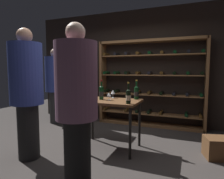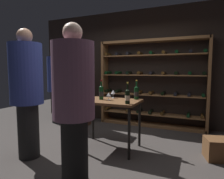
{
  "view_description": "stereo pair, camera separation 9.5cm",
  "coord_description": "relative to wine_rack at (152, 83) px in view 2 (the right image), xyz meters",
  "views": [
    {
      "loc": [
        1.3,
        -3.0,
        1.35
      ],
      "look_at": [
        -0.0,
        0.22,
        1.01
      ],
      "focal_mm": 31.6,
      "sensor_mm": 36.0,
      "label": 1
    },
    {
      "loc": [
        1.38,
        -2.96,
        1.35
      ],
      "look_at": [
        -0.0,
        0.22,
        1.01
      ],
      "focal_mm": 31.6,
      "sensor_mm": 36.0,
      "label": 2
    }
  ],
  "objects": [
    {
      "name": "ground_plane",
      "position": [
        -0.38,
        -1.74,
        -1.04
      ],
      "size": [
        9.89,
        9.89,
        0.0
      ],
      "primitive_type": "plane",
      "color": "#383330"
    },
    {
      "name": "back_wall",
      "position": [
        -0.38,
        0.21,
        0.38
      ],
      "size": [
        5.67,
        0.1,
        2.85
      ],
      "primitive_type": "cube",
      "color": "black",
      "rests_on": "ground"
    },
    {
      "name": "wine_rack",
      "position": [
        0.0,
        0.0,
        0.0
      ],
      "size": [
        2.54,
        0.32,
        2.08
      ],
      "color": "brown",
      "rests_on": "ground"
    },
    {
      "name": "tasting_table",
      "position": [
        -0.38,
        -1.66,
        -0.29
      ],
      "size": [
        1.04,
        0.68,
        0.85
      ],
      "color": "brown",
      "rests_on": "ground"
    },
    {
      "name": "person_guest_khaki",
      "position": [
        -2.3,
        -0.61,
        -0.0
      ],
      "size": [
        0.5,
        0.5,
        1.9
      ],
      "rotation": [
        0.0,
        0.0,
        3.08
      ],
      "color": "#2B2B2B",
      "rests_on": "ground"
    },
    {
      "name": "person_bystander_dark_jacket",
      "position": [
        -0.28,
        -2.84,
        -0.01
      ],
      "size": [
        0.48,
        0.48,
        1.88
      ],
      "rotation": [
        0.0,
        0.0,
        -2.68
      ],
      "color": "black",
      "rests_on": "ground"
    },
    {
      "name": "person_guest_blue_shirt",
      "position": [
        -1.37,
        -2.48,
        0.04
      ],
      "size": [
        0.48,
        0.48,
        1.97
      ],
      "rotation": [
        0.0,
        0.0,
        -0.78
      ],
      "color": "black",
      "rests_on": "ground"
    },
    {
      "name": "wine_crate",
      "position": [
        1.39,
        -1.39,
        -0.88
      ],
      "size": [
        0.55,
        0.45,
        0.32
      ],
      "primitive_type": "cube",
      "rotation": [
        0.0,
        0.0,
        0.26
      ],
      "color": "brown",
      "rests_on": "ground"
    },
    {
      "name": "display_cabinet",
      "position": [
        -1.63,
        -0.63,
        -0.22
      ],
      "size": [
        0.44,
        0.36,
        1.65
      ],
      "primitive_type": "cube",
      "color": "#4C2D1E",
      "rests_on": "ground"
    },
    {
      "name": "wine_bottle_black_capsule",
      "position": [
        -0.53,
        -1.64,
        -0.07
      ],
      "size": [
        0.08,
        0.08,
        0.34
      ],
      "color": "black",
      "rests_on": "tasting_table"
    },
    {
      "name": "wine_bottle_gold_foil",
      "position": [
        0.04,
        -1.89,
        -0.08
      ],
      "size": [
        0.08,
        0.08,
        0.33
      ],
      "color": "black",
      "rests_on": "tasting_table"
    },
    {
      "name": "wine_bottle_green_slim",
      "position": [
        0.04,
        -1.39,
        -0.08
      ],
      "size": [
        0.08,
        0.08,
        0.34
      ],
      "color": "black",
      "rests_on": "tasting_table"
    },
    {
      "name": "wine_glass_stemmed_left",
      "position": [
        -0.38,
        -1.66,
        -0.11
      ],
      "size": [
        0.08,
        0.08,
        0.13
      ],
      "color": "silver",
      "rests_on": "tasting_table"
    },
    {
      "name": "wine_glass_stemmed_center",
      "position": [
        -0.41,
        -1.39,
        -0.09
      ],
      "size": [
        0.08,
        0.08,
        0.15
      ],
      "color": "silver",
      "rests_on": "tasting_table"
    }
  ]
}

